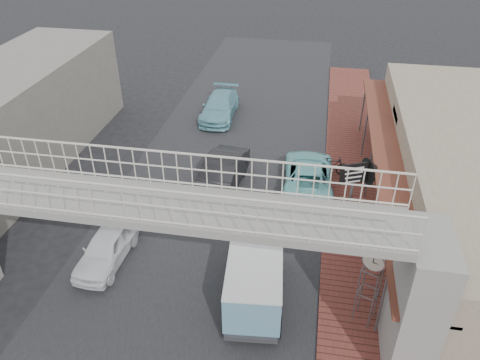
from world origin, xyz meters
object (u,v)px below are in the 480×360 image
at_px(dark_sedan, 221,175).
at_px(angkot_curb, 308,174).
at_px(arrow_sign, 372,172).
at_px(street_clock, 374,263).
at_px(angkot_far, 220,106).
at_px(motorcycle_far, 332,166).
at_px(motorcycle_near, 379,218).
at_px(white_hatchback, 107,248).
at_px(angkot_van, 255,275).

xyz_separation_m(dark_sedan, angkot_curb, (4.14, 1.00, -0.10)).
relative_size(dark_sedan, arrow_sign, 1.49).
bearing_deg(arrow_sign, street_clock, -116.73).
height_order(street_clock, arrow_sign, arrow_sign).
bearing_deg(angkot_far, arrow_sign, -49.46).
xyz_separation_m(motorcycle_far, arrow_sign, (1.45, -3.65, 2.09)).
bearing_deg(dark_sedan, motorcycle_near, -8.16).
xyz_separation_m(angkot_far, street_clock, (8.32, -15.20, 1.97)).
bearing_deg(street_clock, white_hatchback, -165.16).
relative_size(angkot_van, arrow_sign, 1.36).
bearing_deg(white_hatchback, arrow_sign, 24.75).
xyz_separation_m(angkot_curb, angkot_van, (-1.45, -7.92, 0.62)).
bearing_deg(angkot_far, motorcycle_far, -41.21).
distance_m(angkot_curb, angkot_van, 8.07).
bearing_deg(angkot_van, angkot_curb, 74.23).
bearing_deg(white_hatchback, motorcycle_near, 22.71).
xyz_separation_m(dark_sedan, arrow_sign, (6.75, -1.58, 1.91)).
relative_size(angkot_curb, angkot_far, 1.04).
relative_size(angkot_van, street_clock, 1.41).
bearing_deg(motorcycle_far, dark_sedan, 96.58).
distance_m(white_hatchback, motorcycle_far, 11.70).
distance_m(white_hatchback, angkot_far, 13.95).
distance_m(angkot_far, arrow_sign, 13.06).
xyz_separation_m(angkot_far, motorcycle_near, (9.16, -9.85, -0.18)).
relative_size(dark_sedan, angkot_curb, 0.96).
bearing_deg(street_clock, dark_sedan, 154.97).
relative_size(angkot_far, street_clock, 1.56).
relative_size(motorcycle_far, street_clock, 0.55).
bearing_deg(angkot_van, street_clock, -8.42).
relative_size(motorcycle_near, street_clock, 0.52).
relative_size(motorcycle_far, arrow_sign, 0.53).
distance_m(angkot_van, motorcycle_near, 6.99).
bearing_deg(white_hatchback, dark_sedan, 61.89).
distance_m(white_hatchback, street_clock, 10.18).
relative_size(white_hatchback, street_clock, 1.21).
height_order(white_hatchback, angkot_van, angkot_van).
bearing_deg(motorcycle_far, angkot_van, 149.05).
bearing_deg(motorcycle_near, arrow_sign, 60.40).
distance_m(dark_sedan, angkot_far, 8.28).
height_order(white_hatchback, motorcycle_near, white_hatchback).
xyz_separation_m(white_hatchback, street_clock, (9.89, -1.34, 2.04)).
bearing_deg(motorcycle_far, arrow_sign, -173.10).
distance_m(dark_sedan, angkot_van, 7.44).
bearing_deg(angkot_van, dark_sedan, 105.88).
bearing_deg(dark_sedan, street_clock, -42.19).
height_order(angkot_far, motorcycle_near, angkot_far).
bearing_deg(arrow_sign, motorcycle_near, -41.98).
bearing_deg(street_clock, angkot_far, 141.24).
bearing_deg(angkot_far, angkot_curb, -50.94).
bearing_deg(dark_sedan, angkot_van, -63.35).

